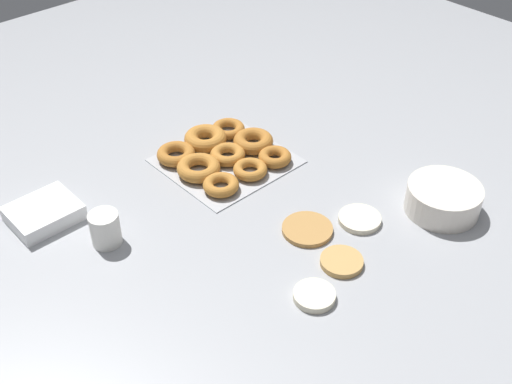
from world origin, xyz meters
TOP-DOWN VIEW (x-y plane):
  - ground_plane at (0.00, 0.00)m, footprint 3.00×3.00m
  - pancake_0 at (0.05, 0.24)m, footprint 0.09×0.09m
  - pancake_1 at (-0.09, 0.09)m, footprint 0.12×0.12m
  - pancake_2 at (-0.06, 0.21)m, footprint 0.09×0.09m
  - pancake_3 at (-0.20, 0.15)m, footprint 0.10×0.10m
  - donut_tray at (-0.13, -0.26)m, footprint 0.31×0.30m
  - batter_bowl at (-0.38, 0.25)m, footprint 0.18×0.18m
  - container_stack at (0.34, -0.36)m, footprint 0.15×0.13m
  - paper_cup at (0.27, -0.19)m, footprint 0.07×0.07m

SIDE VIEW (x-z plane):
  - ground_plane at x=0.00m, z-range 0.00..0.00m
  - pancake_1 at x=-0.09m, z-range 0.00..0.01m
  - pancake_3 at x=-0.20m, z-range 0.00..0.01m
  - pancake_2 at x=-0.06m, z-range 0.00..0.01m
  - pancake_0 at x=0.05m, z-range 0.00..0.02m
  - donut_tray at x=-0.13m, z-range 0.00..0.04m
  - container_stack at x=0.34m, z-range 0.00..0.04m
  - batter_bowl at x=-0.38m, z-range 0.00..0.07m
  - paper_cup at x=0.27m, z-range 0.00..0.08m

